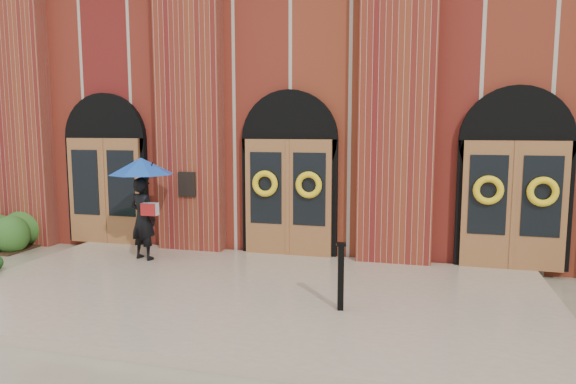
% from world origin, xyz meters
% --- Properties ---
extents(ground, '(90.00, 90.00, 0.00)m').
position_xyz_m(ground, '(0.00, 0.00, 0.00)').
color(ground, gray).
rests_on(ground, ground).
extents(landing, '(10.00, 5.30, 0.15)m').
position_xyz_m(landing, '(0.00, 0.15, 0.07)').
color(landing, tan).
rests_on(landing, ground).
extents(church_building, '(16.20, 12.53, 7.00)m').
position_xyz_m(church_building, '(0.00, 8.78, 3.50)').
color(church_building, maroon).
rests_on(church_building, ground).
extents(man_with_umbrella, '(1.62, 1.62, 2.13)m').
position_xyz_m(man_with_umbrella, '(-2.82, 1.56, 1.64)').
color(man_with_umbrella, black).
rests_on(man_with_umbrella, landing).
extents(metal_post, '(0.17, 0.17, 1.03)m').
position_xyz_m(metal_post, '(1.64, -0.40, 0.69)').
color(metal_post, black).
rests_on(metal_post, landing).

